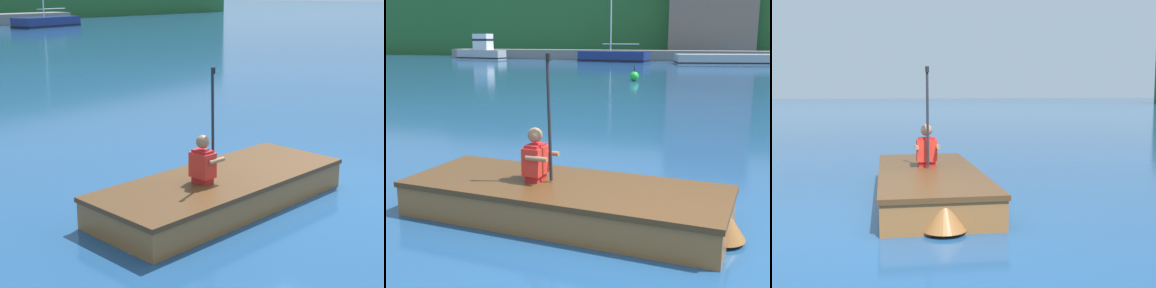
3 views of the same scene
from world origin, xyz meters
The scene contains 4 objects.
ground_plane centered at (0.00, 0.00, 0.00)m, with size 300.00×300.00×0.00m, color navy.
moored_boat_dock_west_end centered at (21.33, 34.87, 0.39)m, with size 5.93×2.83×6.32m.
rowboat_foreground centered at (-1.43, 0.64, 0.23)m, with size 3.83×1.68×0.40m.
person_paddler centered at (-1.83, 0.68, 0.69)m, with size 0.35×0.38×1.43m.
Camera 1 is at (-7.32, -3.71, 2.73)m, focal length 55.00 mm.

